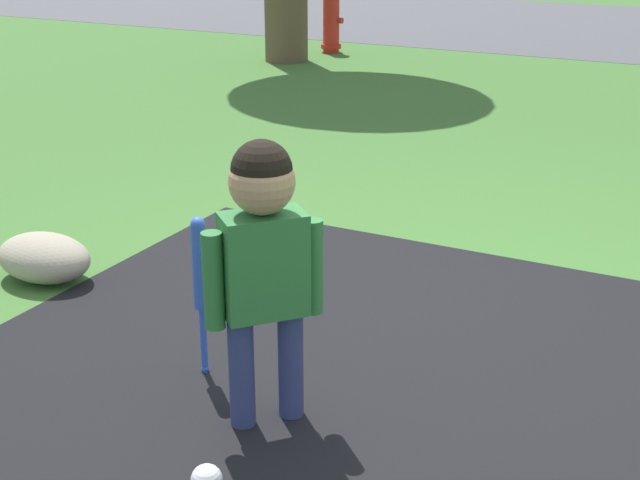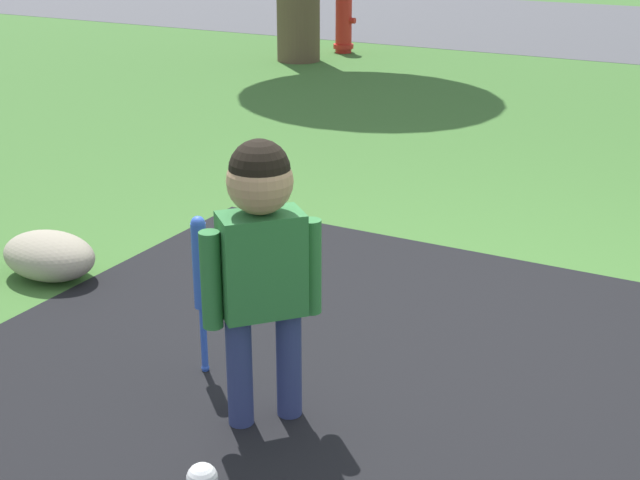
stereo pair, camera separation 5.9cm
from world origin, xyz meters
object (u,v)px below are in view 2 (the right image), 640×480
(child, at_px, (261,245))
(sports_ball, at_px, (202,478))
(fire_hydrant, at_px, (344,22))
(baseball_bat, at_px, (200,273))

(child, xyz_separation_m, sports_ball, (0.05, -0.45, -0.61))
(fire_hydrant, bearing_deg, baseball_bat, -66.78)
(child, distance_m, baseball_bat, 0.49)
(baseball_bat, bearing_deg, fire_hydrant, 113.22)
(baseball_bat, relative_size, sports_ball, 6.42)
(child, bearing_deg, sports_ball, -131.65)
(child, height_order, baseball_bat, child)
(child, xyz_separation_m, fire_hydrant, (-3.44, 7.30, -0.30))
(child, relative_size, baseball_bat, 1.59)
(sports_ball, distance_m, fire_hydrant, 8.50)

